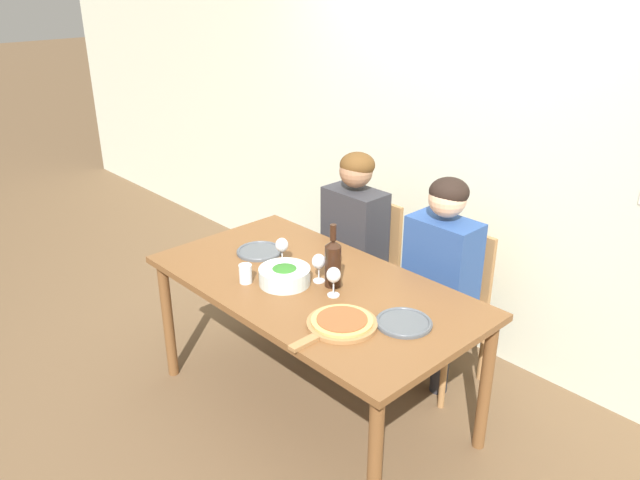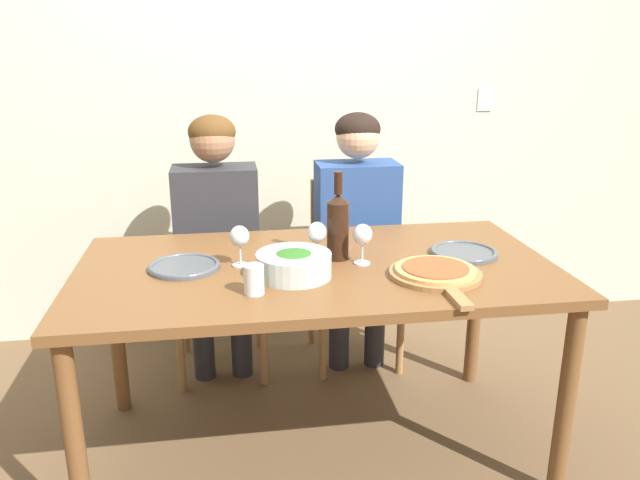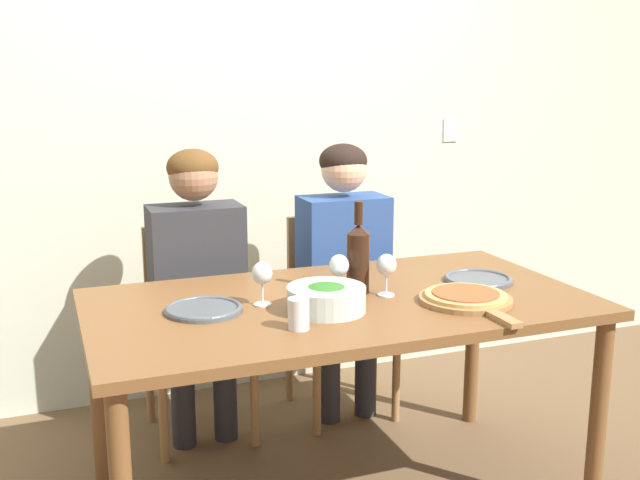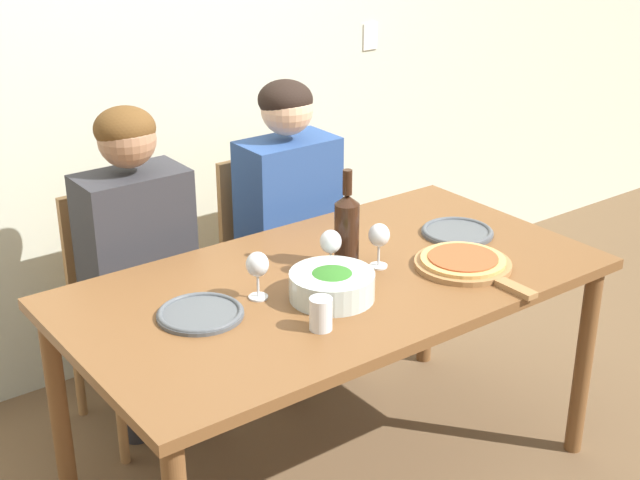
% 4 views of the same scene
% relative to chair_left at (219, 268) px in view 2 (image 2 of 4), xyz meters
% --- Properties ---
extents(ground_plane, '(40.00, 40.00, 0.00)m').
position_rel_chair_left_xyz_m(ground_plane, '(0.36, -0.77, -0.50)').
color(ground_plane, brown).
extents(back_wall, '(10.00, 0.06, 2.70)m').
position_rel_chair_left_xyz_m(back_wall, '(0.36, 0.42, 0.85)').
color(back_wall, beige).
rests_on(back_wall, ground).
extents(dining_table, '(1.73, 0.92, 0.77)m').
position_rel_chair_left_xyz_m(dining_table, '(0.36, -0.77, 0.20)').
color(dining_table, brown).
rests_on(dining_table, ground).
extents(chair_left, '(0.42, 0.42, 0.90)m').
position_rel_chair_left_xyz_m(chair_left, '(0.00, 0.00, 0.00)').
color(chair_left, '#9E7042').
rests_on(chair_left, ground).
extents(chair_right, '(0.42, 0.42, 0.90)m').
position_rel_chair_left_xyz_m(chair_right, '(0.66, 0.00, 0.00)').
color(chair_right, '#9E7042').
rests_on(chair_right, ground).
extents(person_woman, '(0.47, 0.51, 1.24)m').
position_rel_chair_left_xyz_m(person_woman, '(-0.00, -0.11, 0.26)').
color(person_woman, '#28282D').
rests_on(person_woman, ground).
extents(person_man, '(0.47, 0.51, 1.24)m').
position_rel_chair_left_xyz_m(person_man, '(0.66, -0.11, 0.26)').
color(person_man, '#28282D').
rests_on(person_man, ground).
extents(wine_bottle, '(0.08, 0.08, 0.33)m').
position_rel_chair_left_xyz_m(wine_bottle, '(0.45, -0.72, 0.41)').
color(wine_bottle, black).
rests_on(wine_bottle, dining_table).
extents(broccoli_bowl, '(0.26, 0.26, 0.09)m').
position_rel_chair_left_xyz_m(broccoli_bowl, '(0.27, -0.88, 0.32)').
color(broccoli_bowl, silver).
rests_on(broccoli_bowl, dining_table).
extents(dinner_plate_left, '(0.26, 0.26, 0.02)m').
position_rel_chair_left_xyz_m(dinner_plate_left, '(-0.11, -0.74, 0.28)').
color(dinner_plate_left, '#4C5156').
rests_on(dinner_plate_left, dining_table).
extents(dinner_plate_right, '(0.26, 0.26, 0.02)m').
position_rel_chair_left_xyz_m(dinner_plate_right, '(0.93, -0.75, 0.28)').
color(dinner_plate_right, '#4C5156').
rests_on(dinner_plate_right, dining_table).
extents(pizza_on_board, '(0.32, 0.46, 0.04)m').
position_rel_chair_left_xyz_m(pizza_on_board, '(0.75, -0.96, 0.29)').
color(pizza_on_board, '#9E7042').
rests_on(pizza_on_board, dining_table).
extents(wine_glass_left, '(0.07, 0.07, 0.15)m').
position_rel_chair_left_xyz_m(wine_glass_left, '(0.09, -0.75, 0.38)').
color(wine_glass_left, silver).
rests_on(wine_glass_left, dining_table).
extents(wine_glass_right, '(0.07, 0.07, 0.15)m').
position_rel_chair_left_xyz_m(wine_glass_right, '(0.53, -0.79, 0.38)').
color(wine_glass_right, silver).
rests_on(wine_glass_right, dining_table).
extents(wine_glass_centre, '(0.07, 0.07, 0.15)m').
position_rel_chair_left_xyz_m(wine_glass_centre, '(0.37, -0.74, 0.38)').
color(wine_glass_centre, silver).
rests_on(wine_glass_centre, dining_table).
extents(water_tumbler, '(0.07, 0.07, 0.10)m').
position_rel_chair_left_xyz_m(water_tumbler, '(0.13, -1.02, 0.32)').
color(water_tumbler, silver).
rests_on(water_tumbler, dining_table).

